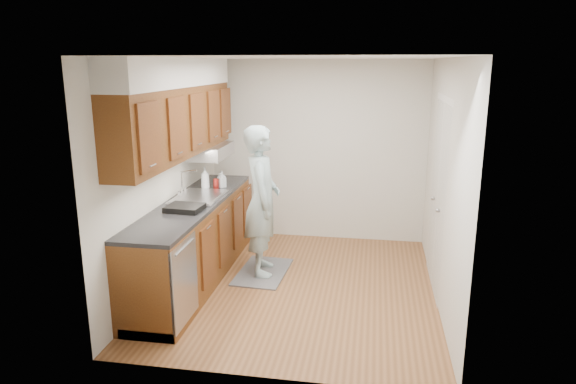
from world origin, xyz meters
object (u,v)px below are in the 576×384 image
object	(u,v)px
soap_bottle_a	(205,178)
soap_bottle_c	(222,177)
person	(262,191)
soda_can	(216,184)
dish_rack	(185,208)
soap_bottle_b	(222,180)

from	to	relation	value
soap_bottle_a	soap_bottle_c	world-z (taller)	soap_bottle_a
person	soda_can	distance (m)	0.73
soap_bottle_c	dish_rack	bearing A→B (deg)	-90.58
soda_can	soap_bottle_b	bearing A→B (deg)	47.67
soap_bottle_b	soap_bottle_c	size ratio (longest dim) A/B	1.17
soda_can	person	bearing A→B (deg)	-26.38
soap_bottle_b	soda_can	world-z (taller)	soap_bottle_b
soap_bottle_b	dish_rack	distance (m)	1.08
person	soap_bottle_a	world-z (taller)	person
person	soap_bottle_c	xyz separation A→B (m)	(-0.67, 0.61, 0.01)
soap_bottle_b	dish_rack	size ratio (longest dim) A/B	0.50
soap_bottle_a	soap_bottle_b	distance (m)	0.22
person	soap_bottle_c	size ratio (longest dim) A/B	12.60
person	soda_can	xyz separation A→B (m)	(-0.65, 0.32, -0.01)
person	soap_bottle_b	size ratio (longest dim) A/B	10.82
soap_bottle_c	soap_bottle_a	bearing A→B (deg)	-106.36
person	soda_can	world-z (taller)	person
soap_bottle_a	soap_bottle_b	size ratio (longest dim) A/B	1.51
dish_rack	soap_bottle_c	bearing A→B (deg)	93.28
soap_bottle_c	soda_can	bearing A→B (deg)	-87.23
soap_bottle_a	dish_rack	distance (m)	0.96
soap_bottle_a	dish_rack	bearing A→B (deg)	-84.66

